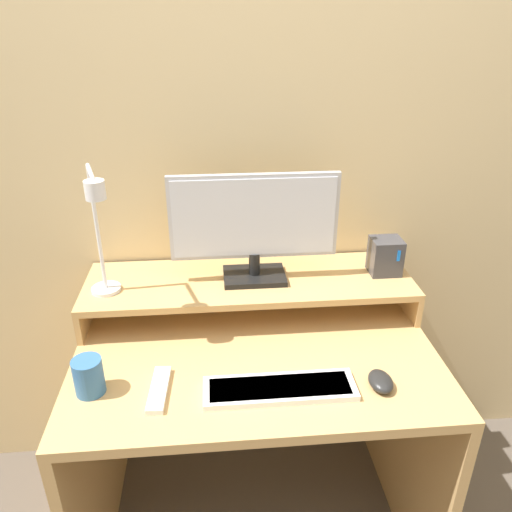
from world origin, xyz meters
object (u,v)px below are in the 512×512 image
router_dock (385,256)px  keyboard (280,388)px  mug (89,376)px  remote_control (159,390)px  monitor (254,224)px  mouse (381,381)px  desk_lamp (99,231)px

router_dock → keyboard: size_ratio=0.30×
router_dock → keyboard: 0.61m
mug → remote_control: bearing=-5.7°
monitor → router_dock: size_ratio=4.35×
keyboard → remote_control: (-0.32, 0.03, -0.00)m
monitor → remote_control: 0.57m
remote_control → monitor: bearing=53.6°
mouse → mug: (-0.77, 0.05, 0.03)m
mug → monitor: bearing=38.5°
monitor → desk_lamp: bearing=-166.3°
mug → desk_lamp: bearing=86.1°
desk_lamp → keyboard: bearing=-32.7°
desk_lamp → remote_control: desk_lamp is taller
desk_lamp → mouse: bearing=-22.6°
monitor → desk_lamp: (-0.45, -0.11, 0.04)m
mouse → router_dock: bearing=72.4°
keyboard → mouse: size_ratio=4.33×
router_dock → mouse: size_ratio=1.31×
monitor → remote_control: bearing=-126.4°
mug → router_dock: bearing=22.5°
keyboard → router_dock: bearing=45.9°
desk_lamp → router_dock: bearing=7.1°
desk_lamp → mouse: desk_lamp is taller
router_dock → remote_control: 0.84m
router_dock → mug: bearing=-157.5°
keyboard → remote_control: size_ratio=2.29×
remote_control → mug: (-0.18, 0.02, 0.04)m
remote_control → mug: 0.19m
remote_control → desk_lamp: bearing=119.9°
monitor → desk_lamp: 0.47m
keyboard → remote_control: 0.32m
mouse → desk_lamp: bearing=157.4°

